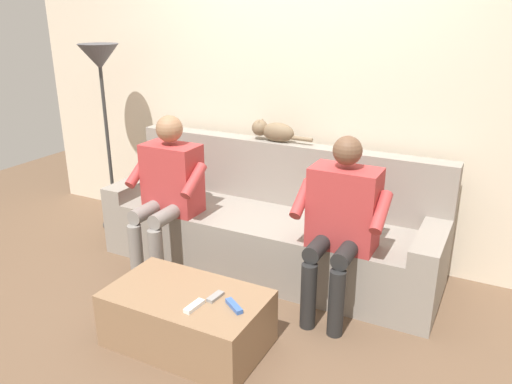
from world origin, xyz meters
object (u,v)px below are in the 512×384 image
Objects in this scene: remote_white at (194,306)px; remote_blue at (234,306)px; cat_on_backrest at (273,131)px; remote_gray at (215,297)px; coffee_table at (187,318)px; person_left_seated at (341,217)px; couch at (270,227)px; person_right_seated at (168,185)px; floor_lamp at (100,70)px.

remote_blue is at bearing 122.71° from remote_white.
remote_gray is at bearing 101.92° from cat_on_backrest.
person_left_seated reaches higher than coffee_table.
couch is at bearing -90.00° from coffee_table.
cat_on_backrest reaches higher than coffee_table.
person_left_seated is 1.33m from person_right_seated.
remote_white is at bearing 95.99° from couch.
remote_blue is at bearing 148.87° from floor_lamp.
person_right_seated is 10.07× the size of remote_gray.
coffee_table is 0.57× the size of floor_lamp.
cat_on_backrest is 1.64m from remote_white.
remote_blue is (-0.32, 0.01, 0.18)m from coffee_table.
couch is at bearing 112.58° from cat_on_backrest.
couch is 0.84m from person_right_seated.
couch is 17.22× the size of remote_blue.
remote_blue is 1.28× the size of remote_gray.
coffee_table is 1.12m from person_right_seated.
person_right_seated reaches higher than remote_blue.
person_left_seated is 1.07m from remote_white.
couch is at bearing -168.93° from remote_white.
cat_on_backrest is 1.52m from remote_gray.
coffee_table is 6.23× the size of remote_blue.
person_left_seated is at bearing -179.70° from person_right_seated.
remote_gray is (-0.28, 1.34, -0.65)m from cat_on_backrest.
remote_gray is at bearing 165.52° from remote_white.
couch is 5.12× the size of cat_on_backrest.
person_right_seated is (0.66, 0.37, 0.35)m from couch.
person_right_seated reaches higher than remote_white.
remote_gray reaches higher than coffee_table.
coffee_table is at bearing 144.13° from floor_lamp.
couch is 1.59× the size of floor_lamp.
couch is at bearing 179.09° from floor_lamp.
cat_on_backrest is (-0.56, -0.62, 0.34)m from person_right_seated.
person_right_seated is 1.28m from remote_blue.
floor_lamp is (0.93, -0.40, 0.74)m from person_right_seated.
remote_gray is at bearing 99.33° from couch.
cat_on_backrest is 0.31× the size of floor_lamp.
cat_on_backrest reaches higher than remote_white.
cat_on_backrest reaches higher than remote_blue.
remote_blue reaches higher than remote_white.
cat_on_backrest is (0.10, -1.38, 0.83)m from coffee_table.
person_left_seated is at bearing 153.43° from remote_white.
couch is at bearing -150.71° from person_right_seated.
cat_on_backrest is at bearing -67.42° from couch.
couch is 1.13m from coffee_table.
remote_blue is (-0.99, 0.76, -0.31)m from person_right_seated.
person_right_seated is at bearing -3.53° from remote_blue.
remote_gray is (-0.18, -0.03, 0.18)m from coffee_table.
couch is 18.41× the size of remote_white.
couch reaches higher than remote_gray.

